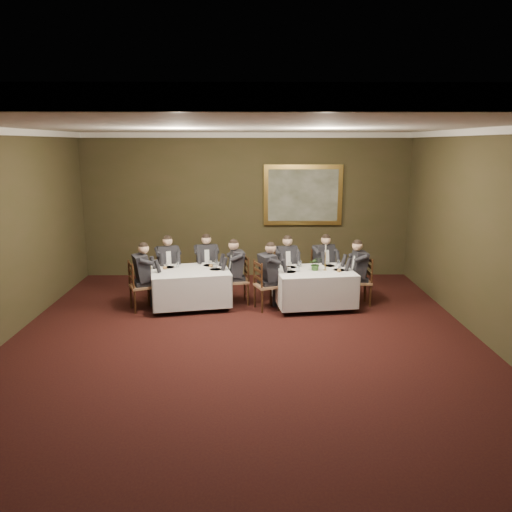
{
  "coord_description": "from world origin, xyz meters",
  "views": [
    {
      "loc": [
        0.12,
        -7.19,
        3.25
      ],
      "look_at": [
        0.21,
        2.08,
        1.15
      ],
      "focal_mm": 35.0,
      "sensor_mm": 36.0,
      "label": 1
    }
  ],
  "objects_px": {
    "table_main": "(314,285)",
    "chair_main_backleft": "(286,283)",
    "centerpiece": "(316,263)",
    "diner_sec_backright": "(207,271)",
    "diner_main_backleft": "(286,273)",
    "diner_sec_endright": "(238,279)",
    "table_second": "(191,285)",
    "chair_sec_backright": "(207,281)",
    "candlestick": "(325,261)",
    "chair_sec_endleft": "(141,296)",
    "diner_main_endright": "(360,280)",
    "diner_main_backright": "(323,272)",
    "painting": "(303,195)",
    "diner_sec_backleft": "(168,273)",
    "diner_sec_endleft": "(141,285)",
    "chair_main_backright": "(322,282)",
    "chair_main_endleft": "(266,295)",
    "chair_main_endright": "(360,291)",
    "chair_sec_backleft": "(168,284)",
    "diner_main_endleft": "(267,284)",
    "chair_sec_endright": "(238,290)"
  },
  "relations": [
    {
      "from": "chair_main_backright",
      "to": "chair_main_endright",
      "type": "distance_m",
      "value": 0.97
    },
    {
      "from": "chair_main_backright",
      "to": "diner_sec_endright",
      "type": "distance_m",
      "value": 1.95
    },
    {
      "from": "diner_main_endright",
      "to": "diner_sec_backright",
      "type": "distance_m",
      "value": 3.28
    },
    {
      "from": "chair_main_endleft",
      "to": "chair_sec_endleft",
      "type": "relative_size",
      "value": 1.0
    },
    {
      "from": "diner_main_backleft",
      "to": "diner_sec_endright",
      "type": "height_order",
      "value": "same"
    },
    {
      "from": "table_second",
      "to": "chair_sec_backright",
      "type": "distance_m",
      "value": 0.91
    },
    {
      "from": "chair_main_backleft",
      "to": "diner_sec_endright",
      "type": "height_order",
      "value": "diner_sec_endright"
    },
    {
      "from": "diner_sec_backleft",
      "to": "painting",
      "type": "distance_m",
      "value": 3.82
    },
    {
      "from": "table_main",
      "to": "centerpiece",
      "type": "bearing_deg",
      "value": 2.59
    },
    {
      "from": "chair_main_endleft",
      "to": "diner_sec_endright",
      "type": "relative_size",
      "value": 0.74
    },
    {
      "from": "diner_main_backright",
      "to": "painting",
      "type": "bearing_deg",
      "value": -100.76
    },
    {
      "from": "diner_main_backleft",
      "to": "chair_main_endleft",
      "type": "distance_m",
      "value": 0.99
    },
    {
      "from": "chair_main_endleft",
      "to": "diner_sec_endleft",
      "type": "relative_size",
      "value": 0.74
    },
    {
      "from": "diner_sec_endright",
      "to": "chair_main_endright",
      "type": "bearing_deg",
      "value": -103.41
    },
    {
      "from": "diner_main_backright",
      "to": "painting",
      "type": "distance_m",
      "value": 2.24
    },
    {
      "from": "diner_main_endleft",
      "to": "chair_main_endright",
      "type": "relative_size",
      "value": 1.35
    },
    {
      "from": "diner_sec_endright",
      "to": "chair_sec_backleft",
      "type": "bearing_deg",
      "value": 60.33
    },
    {
      "from": "diner_main_endright",
      "to": "chair_sec_endright",
      "type": "bearing_deg",
      "value": 84.11
    },
    {
      "from": "chair_main_endleft",
      "to": "chair_sec_endright",
      "type": "xyz_separation_m",
      "value": [
        -0.56,
        0.37,
        0.0
      ]
    },
    {
      "from": "diner_main_backleft",
      "to": "diner_sec_backright",
      "type": "height_order",
      "value": "same"
    },
    {
      "from": "diner_main_backright",
      "to": "diner_sec_backleft",
      "type": "relative_size",
      "value": 1.0
    },
    {
      "from": "painting",
      "to": "table_main",
      "type": "bearing_deg",
      "value": -90.0
    },
    {
      "from": "diner_sec_endleft",
      "to": "chair_main_backright",
      "type": "bearing_deg",
      "value": 80.04
    },
    {
      "from": "diner_main_backleft",
      "to": "diner_sec_backright",
      "type": "relative_size",
      "value": 1.0
    },
    {
      "from": "diner_main_endright",
      "to": "centerpiece",
      "type": "relative_size",
      "value": 4.66
    },
    {
      "from": "diner_main_endright",
      "to": "diner_sec_backleft",
      "type": "bearing_deg",
      "value": 77.99
    },
    {
      "from": "diner_sec_endleft",
      "to": "diner_sec_endright",
      "type": "bearing_deg",
      "value": 76.56
    },
    {
      "from": "diner_sec_endleft",
      "to": "painting",
      "type": "bearing_deg",
      "value": 102.37
    },
    {
      "from": "diner_sec_backleft",
      "to": "diner_sec_backright",
      "type": "xyz_separation_m",
      "value": [
        0.82,
        0.16,
        0.0
      ]
    },
    {
      "from": "table_main",
      "to": "chair_sec_endright",
      "type": "bearing_deg",
      "value": 171.25
    },
    {
      "from": "diner_main_endright",
      "to": "candlestick",
      "type": "relative_size",
      "value": 2.49
    },
    {
      "from": "table_second",
      "to": "chair_sec_endleft",
      "type": "bearing_deg",
      "value": -168.57
    },
    {
      "from": "centerpiece",
      "to": "diner_sec_backright",
      "type": "bearing_deg",
      "value": 158.47
    },
    {
      "from": "chair_sec_backright",
      "to": "candlestick",
      "type": "relative_size",
      "value": 1.85
    },
    {
      "from": "chair_sec_backright",
      "to": "candlestick",
      "type": "distance_m",
      "value": 2.71
    },
    {
      "from": "diner_sec_endleft",
      "to": "diner_main_backright",
      "type": "bearing_deg",
      "value": 79.87
    },
    {
      "from": "diner_main_backleft",
      "to": "diner_main_endright",
      "type": "xyz_separation_m",
      "value": [
        1.47,
        -0.59,
        0.0
      ]
    },
    {
      "from": "diner_sec_backright",
      "to": "diner_sec_backleft",
      "type": "bearing_deg",
      "value": 0.79
    },
    {
      "from": "diner_main_backright",
      "to": "chair_main_endright",
      "type": "xyz_separation_m",
      "value": [
        0.66,
        -0.7,
        -0.23
      ]
    },
    {
      "from": "chair_main_backleft",
      "to": "diner_main_endleft",
      "type": "xyz_separation_m",
      "value": [
        -0.44,
        -0.86,
        0.23
      ]
    },
    {
      "from": "diner_main_endright",
      "to": "diner_sec_endleft",
      "type": "height_order",
      "value": "same"
    },
    {
      "from": "diner_main_backleft",
      "to": "candlestick",
      "type": "relative_size",
      "value": 2.49
    },
    {
      "from": "diner_main_backright",
      "to": "diner_main_endleft",
      "type": "relative_size",
      "value": 1.0
    },
    {
      "from": "diner_main_backleft",
      "to": "diner_main_endleft",
      "type": "height_order",
      "value": "same"
    },
    {
      "from": "diner_main_backleft",
      "to": "chair_main_backleft",
      "type": "bearing_deg",
      "value": -90.0
    },
    {
      "from": "centerpiece",
      "to": "candlestick",
      "type": "xyz_separation_m",
      "value": [
        0.19,
        0.0,
        0.05
      ]
    },
    {
      "from": "table_second",
      "to": "diner_sec_backright",
      "type": "height_order",
      "value": "diner_sec_backright"
    },
    {
      "from": "table_main",
      "to": "chair_main_backleft",
      "type": "relative_size",
      "value": 1.69
    },
    {
      "from": "table_main",
      "to": "painting",
      "type": "xyz_separation_m",
      "value": [
        0.0,
        2.46,
        1.57
      ]
    },
    {
      "from": "diner_main_backleft",
      "to": "chair_sec_endright",
      "type": "relative_size",
      "value": 1.35
    }
  ]
}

